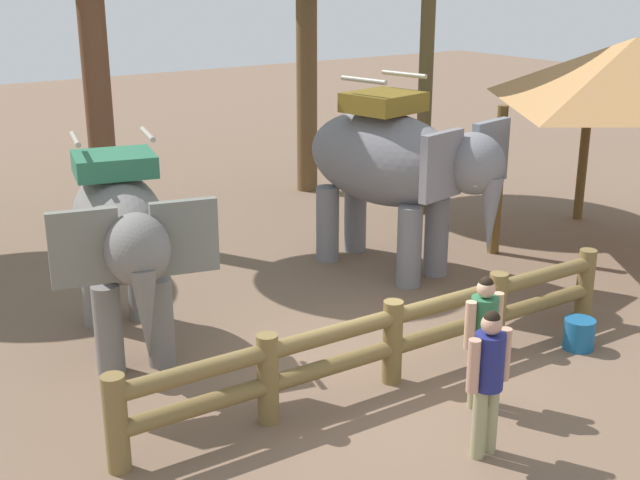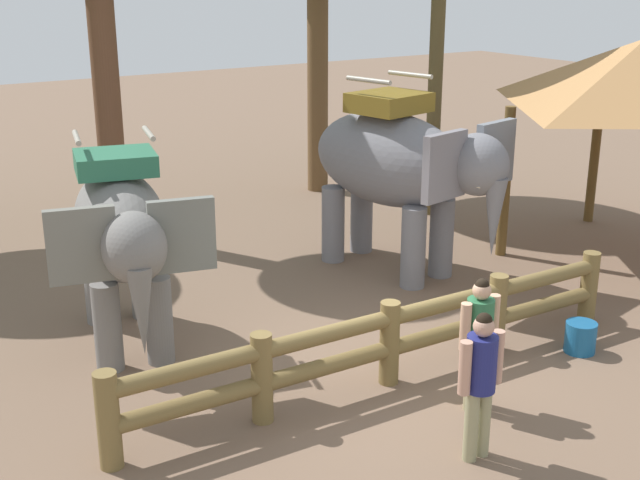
# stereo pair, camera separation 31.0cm
# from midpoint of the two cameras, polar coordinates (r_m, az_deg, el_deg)

# --- Properties ---
(ground_plane) EXTENTS (60.00, 60.00, 0.00)m
(ground_plane) POSITION_cam_midpoint_polar(r_m,az_deg,el_deg) (10.50, 3.18, -9.11)
(ground_plane) COLOR brown
(log_fence) EXTENTS (7.12, 0.42, 1.05)m
(log_fence) POSITION_cam_midpoint_polar(r_m,az_deg,el_deg) (10.06, 4.10, -6.56)
(log_fence) COLOR brown
(log_fence) RESTS_ON ground
(elephant_near_left) EXTENTS (2.13, 3.39, 2.84)m
(elephant_near_left) POSITION_cam_midpoint_polar(r_m,az_deg,el_deg) (10.84, -14.19, 0.36)
(elephant_near_left) COLOR slate
(elephant_near_left) RESTS_ON ground
(elephant_center) EXTENTS (2.31, 3.81, 3.20)m
(elephant_center) POSITION_cam_midpoint_polar(r_m,az_deg,el_deg) (13.40, 4.42, 5.15)
(elephant_center) COLOR slate
(elephant_center) RESTS_ON ground
(tourist_woman_in_black) EXTENTS (0.56, 0.31, 1.58)m
(tourist_woman_in_black) POSITION_cam_midpoint_polar(r_m,az_deg,el_deg) (9.54, 10.16, -6.23)
(tourist_woman_in_black) COLOR tan
(tourist_woman_in_black) RESTS_ON ground
(tourist_man_in_blue) EXTENTS (0.57, 0.32, 1.61)m
(tourist_man_in_blue) POSITION_cam_midpoint_polar(r_m,az_deg,el_deg) (8.60, 10.39, -8.96)
(tourist_man_in_blue) COLOR #97936A
(tourist_man_in_blue) RESTS_ON ground
(thatched_shelter) EXTENTS (4.66, 4.66, 3.71)m
(thatched_shelter) POSITION_cam_midpoint_polar(r_m,az_deg,el_deg) (14.89, 20.02, 10.62)
(thatched_shelter) COLOR brown
(thatched_shelter) RESTS_ON ground
(feed_bucket) EXTENTS (0.40, 0.40, 0.41)m
(feed_bucket) POSITION_cam_midpoint_polar(r_m,az_deg,el_deg) (11.52, 16.54, -6.18)
(feed_bucket) COLOR #19598C
(feed_bucket) RESTS_ON ground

